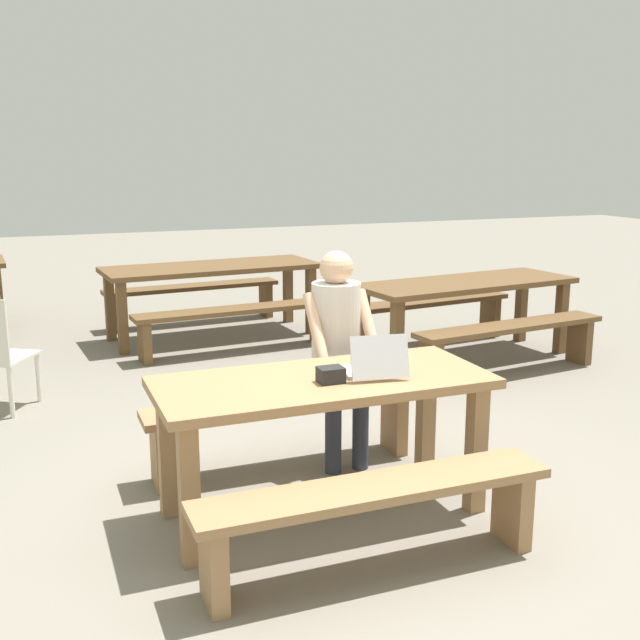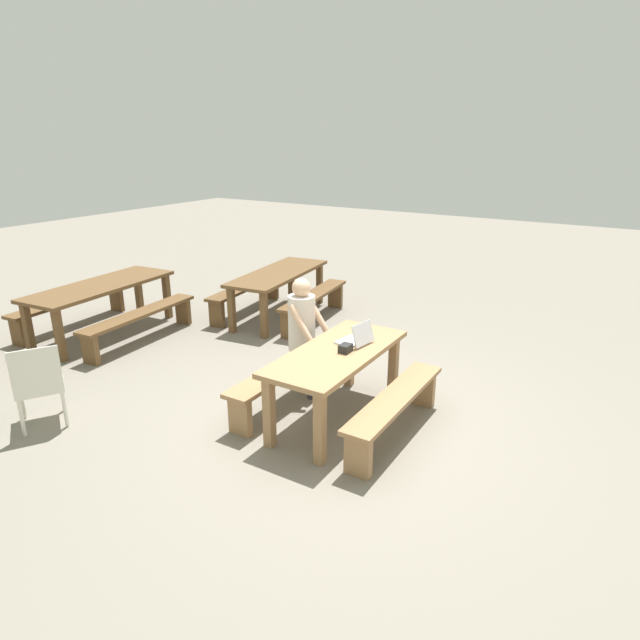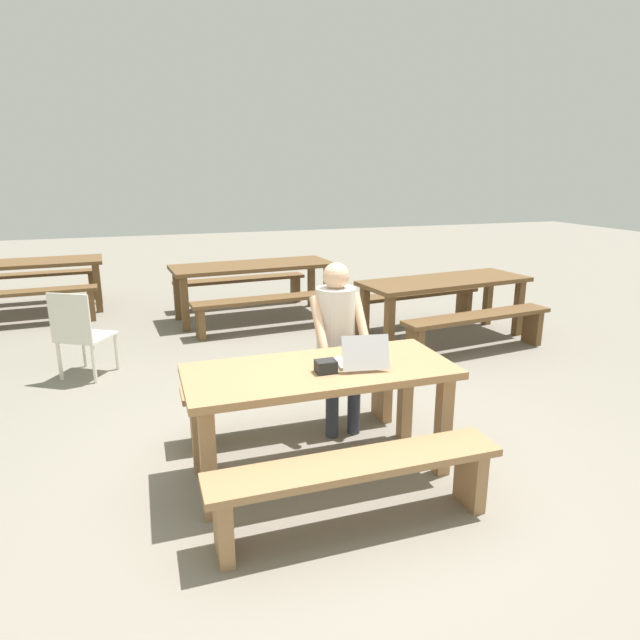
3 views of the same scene
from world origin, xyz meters
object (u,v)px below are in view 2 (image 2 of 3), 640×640
object	(u,v)px
small_pouch	(345,348)
picnic_table_mid	(279,278)
laptop	(356,338)
plastic_chair	(39,385)
picnic_table_front	(337,362)
picnic_table_rear	(101,291)
person_seated	(304,328)

from	to	relation	value
small_pouch	picnic_table_mid	xyz separation A→B (m)	(2.38, 2.52, -0.16)
laptop	small_pouch	world-z (taller)	laptop
plastic_chair	laptop	bearing A→B (deg)	159.18
laptop	plastic_chair	distance (m)	3.16
picnic_table_mid	small_pouch	bearing A→B (deg)	-140.19
picnic_table_front	picnic_table_rear	xyz separation A→B (m)	(0.40, 4.14, 0.02)
picnic_table_front	picnic_table_rear	size ratio (longest dim) A/B	0.78
small_pouch	picnic_table_rear	world-z (taller)	small_pouch
picnic_table_front	laptop	distance (m)	0.33
plastic_chair	picnic_table_rear	bearing A→B (deg)	-108.87
picnic_table_mid	laptop	bearing A→B (deg)	-137.16
picnic_table_front	picnic_table_mid	xyz separation A→B (m)	(2.39, 2.43, -0.00)
plastic_chair	picnic_table_rear	size ratio (longest dim) A/B	0.39
small_pouch	picnic_table_rear	xyz separation A→B (m)	(0.40, 4.23, -0.15)
picnic_table_front	picnic_table_mid	world-z (taller)	picnic_table_front
person_seated	plastic_chair	xyz separation A→B (m)	(-2.01, 1.79, -0.31)
small_pouch	picnic_table_front	bearing A→B (deg)	95.32
small_pouch	picnic_table_rear	distance (m)	4.25
small_pouch	person_seated	bearing A→B (deg)	64.51
person_seated	picnic_table_mid	world-z (taller)	person_seated
person_seated	laptop	bearing A→B (deg)	-96.47
picnic_table_front	picnic_table_rear	bearing A→B (deg)	84.43
small_pouch	picnic_table_mid	distance (m)	3.47
person_seated	picnic_table_rear	size ratio (longest dim) A/B	0.59
picnic_table_front	small_pouch	size ratio (longest dim) A/B	13.59
small_pouch	person_seated	size ratio (longest dim) A/B	0.10
small_pouch	person_seated	xyz separation A→B (m)	(0.33, 0.70, -0.03)
picnic_table_mid	picnic_table_rear	bearing A→B (deg)	132.43
picnic_table_front	person_seated	bearing A→B (deg)	60.79
laptop	person_seated	size ratio (longest dim) A/B	0.26
plastic_chair	picnic_table_mid	world-z (taller)	plastic_chair
picnic_table_front	plastic_chair	distance (m)	2.93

